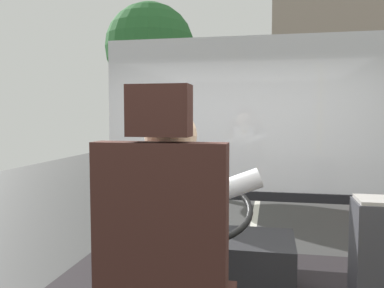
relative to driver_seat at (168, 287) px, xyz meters
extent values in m
cube|color=#393939|center=(0.09, 9.38, -1.33)|extent=(18.00, 44.00, 0.05)
cube|color=silver|center=(0.09, 9.38, -1.30)|extent=(0.12, 39.60, 0.00)
cube|color=#381E19|center=(0.00, -0.10, 0.24)|extent=(0.48, 0.10, 0.66)
cube|color=#381E19|center=(0.00, -0.10, 0.68)|extent=(0.22, 0.10, 0.18)
cylinder|color=black|center=(0.10, 0.24, -0.01)|extent=(0.17, 0.50, 0.17)
cylinder|color=black|center=(-0.10, 0.24, -0.01)|extent=(0.17, 0.50, 0.17)
cylinder|color=silver|center=(0.00, 0.06, 0.20)|extent=(0.31, 0.31, 0.58)
cube|color=#B2842D|center=(0.00, 0.22, 0.27)|extent=(0.06, 0.01, 0.36)
sphere|color=beige|center=(0.00, 0.06, 0.58)|extent=(0.21, 0.21, 0.21)
cylinder|color=silver|center=(0.10, 0.29, 0.30)|extent=(0.51, 0.18, 0.25)
cylinder|color=silver|center=(-0.10, 0.29, 0.30)|extent=(0.51, 0.18, 0.25)
cube|color=black|center=(0.00, 1.28, -0.38)|extent=(1.10, 0.56, 0.40)
cylinder|color=black|center=(0.00, 0.92, -0.08)|extent=(0.07, 0.22, 0.39)
torus|color=black|center=(0.00, 0.84, 0.10)|extent=(0.57, 0.54, 0.27)
cylinder|color=black|center=(0.00, 0.84, 0.10)|extent=(0.16, 0.16, 0.09)
cube|color=#333338|center=(0.98, 0.95, -0.21)|extent=(0.26, 0.27, 0.75)
cube|color=#9E9993|center=(0.98, 0.95, 0.18)|extent=(0.23, 0.24, 0.02)
cube|color=silver|center=(0.09, 2.20, 0.67)|extent=(2.50, 0.01, 1.40)
cube|color=black|center=(0.09, 2.20, -0.07)|extent=(2.50, 0.08, 0.08)
cylinder|color=#4C3828|center=(-2.97, 9.36, 0.20)|extent=(0.29, 0.29, 3.02)
sphere|color=#28622D|center=(-2.97, 9.36, 2.52)|extent=(2.47, 2.47, 2.47)
cube|color=gray|center=(5.10, 19.60, 2.62)|extent=(9.56, 5.43, 7.86)
cylinder|color=black|center=(3.43, 13.14, -1.06)|extent=(0.14, 0.49, 0.49)
cylinder|color=black|center=(3.43, 10.43, -1.06)|extent=(0.14, 0.49, 0.49)
camera|label=1|loc=(0.38, -1.44, 0.66)|focal=37.37mm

